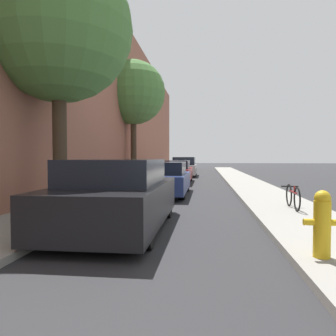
{
  "coord_description": "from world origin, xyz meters",
  "views": [
    {
      "loc": [
        0.75,
        0.8,
        1.46
      ],
      "look_at": [
        -0.49,
        11.37,
        1.08
      ],
      "focal_mm": 34.29,
      "sensor_mm": 36.0,
      "label": 1
    }
  ],
  "objects_px": {
    "fire_hydrant": "(322,223)",
    "street_tree_near": "(58,28)",
    "parked_car_black": "(117,196)",
    "parked_car_silver": "(184,167)",
    "bicycle": "(293,197)",
    "parked_car_red": "(175,172)",
    "street_tree_far": "(133,93)",
    "parked_car_navy": "(162,179)"
  },
  "relations": [
    {
      "from": "parked_car_black",
      "to": "fire_hydrant",
      "type": "relative_size",
      "value": 4.76
    },
    {
      "from": "parked_car_red",
      "to": "street_tree_near",
      "type": "height_order",
      "value": "street_tree_near"
    },
    {
      "from": "parked_car_black",
      "to": "bicycle",
      "type": "distance_m",
      "value": 4.61
    },
    {
      "from": "parked_car_red",
      "to": "fire_hydrant",
      "type": "height_order",
      "value": "parked_car_red"
    },
    {
      "from": "parked_car_red",
      "to": "street_tree_near",
      "type": "relative_size",
      "value": 0.68
    },
    {
      "from": "parked_car_black",
      "to": "parked_car_silver",
      "type": "distance_m",
      "value": 17.53
    },
    {
      "from": "street_tree_near",
      "to": "parked_car_silver",
      "type": "bearing_deg",
      "value": 81.74
    },
    {
      "from": "parked_car_silver",
      "to": "street_tree_far",
      "type": "bearing_deg",
      "value": -116.24
    },
    {
      "from": "parked_car_navy",
      "to": "fire_hydrant",
      "type": "distance_m",
      "value": 8.28
    },
    {
      "from": "parked_car_red",
      "to": "bicycle",
      "type": "height_order",
      "value": "parked_car_red"
    },
    {
      "from": "parked_car_black",
      "to": "street_tree_far",
      "type": "relative_size",
      "value": 0.61
    },
    {
      "from": "parked_car_black",
      "to": "parked_car_red",
      "type": "distance_m",
      "value": 11.63
    },
    {
      "from": "parked_car_black",
      "to": "street_tree_near",
      "type": "height_order",
      "value": "street_tree_near"
    },
    {
      "from": "parked_car_silver",
      "to": "bicycle",
      "type": "distance_m",
      "value": 15.69
    },
    {
      "from": "bicycle",
      "to": "parked_car_silver",
      "type": "bearing_deg",
      "value": 105.68
    },
    {
      "from": "street_tree_near",
      "to": "bicycle",
      "type": "xyz_separation_m",
      "value": [
        6.07,
        0.44,
        -4.38
      ]
    },
    {
      "from": "street_tree_near",
      "to": "parked_car_navy",
      "type": "bearing_deg",
      "value": 61.09
    },
    {
      "from": "street_tree_near",
      "to": "street_tree_far",
      "type": "relative_size",
      "value": 0.96
    },
    {
      "from": "fire_hydrant",
      "to": "street_tree_near",
      "type": "bearing_deg",
      "value": 145.65
    },
    {
      "from": "parked_car_red",
      "to": "street_tree_far",
      "type": "xyz_separation_m",
      "value": [
        -2.47,
        0.56,
        4.57
      ]
    },
    {
      "from": "parked_car_silver",
      "to": "fire_hydrant",
      "type": "bearing_deg",
      "value": -80.92
    },
    {
      "from": "parked_car_silver",
      "to": "street_tree_near",
      "type": "xyz_separation_m",
      "value": [
        -2.27,
        -15.67,
        4.13
      ]
    },
    {
      "from": "parked_car_silver",
      "to": "street_tree_near",
      "type": "relative_size",
      "value": 0.61
    },
    {
      "from": "street_tree_far",
      "to": "fire_hydrant",
      "type": "bearing_deg",
      "value": -67.76
    },
    {
      "from": "parked_car_navy",
      "to": "fire_hydrant",
      "type": "bearing_deg",
      "value": -67.51
    },
    {
      "from": "parked_car_silver",
      "to": "fire_hydrant",
      "type": "xyz_separation_m",
      "value": [
        3.09,
        -19.34,
        -0.09
      ]
    },
    {
      "from": "parked_car_black",
      "to": "bicycle",
      "type": "relative_size",
      "value": 2.89
    },
    {
      "from": "parked_car_navy",
      "to": "fire_hydrant",
      "type": "height_order",
      "value": "parked_car_navy"
    },
    {
      "from": "parked_car_navy",
      "to": "street_tree_far",
      "type": "relative_size",
      "value": 0.61
    },
    {
      "from": "street_tree_far",
      "to": "bicycle",
      "type": "bearing_deg",
      "value": -56.99
    },
    {
      "from": "parked_car_navy",
      "to": "street_tree_far",
      "type": "bearing_deg",
      "value": 111.95
    },
    {
      "from": "street_tree_far",
      "to": "fire_hydrant",
      "type": "relative_size",
      "value": 7.76
    },
    {
      "from": "bicycle",
      "to": "parked_car_black",
      "type": "bearing_deg",
      "value": -148.28
    },
    {
      "from": "parked_car_navy",
      "to": "parked_car_silver",
      "type": "height_order",
      "value": "parked_car_silver"
    },
    {
      "from": "parked_car_black",
      "to": "fire_hydrant",
      "type": "bearing_deg",
      "value": -28.76
    },
    {
      "from": "street_tree_far",
      "to": "parked_car_black",
      "type": "bearing_deg",
      "value": -78.71
    },
    {
      "from": "parked_car_silver",
      "to": "parked_car_navy",
      "type": "bearing_deg",
      "value": -90.37
    },
    {
      "from": "fire_hydrant",
      "to": "bicycle",
      "type": "height_order",
      "value": "fire_hydrant"
    },
    {
      "from": "parked_car_black",
      "to": "street_tree_far",
      "type": "xyz_separation_m",
      "value": [
        -2.43,
        12.19,
        4.51
      ]
    },
    {
      "from": "parked_car_silver",
      "to": "parked_car_red",
      "type": "bearing_deg",
      "value": -91.55
    },
    {
      "from": "parked_car_navy",
      "to": "parked_car_red",
      "type": "xyz_separation_m",
      "value": [
        -0.08,
        5.79,
        -0.0
      ]
    },
    {
      "from": "parked_car_black",
      "to": "fire_hydrant",
      "type": "distance_m",
      "value": 3.75
    }
  ]
}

